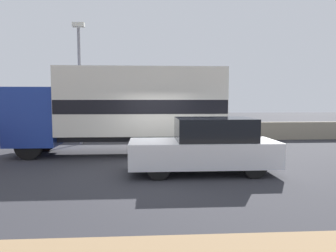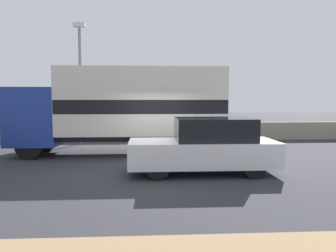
{
  "view_description": "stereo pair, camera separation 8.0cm",
  "coord_description": "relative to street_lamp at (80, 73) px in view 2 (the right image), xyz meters",
  "views": [
    {
      "loc": [
        -0.39,
        -10.17,
        2.24
      ],
      "look_at": [
        0.35,
        1.16,
        1.27
      ],
      "focal_mm": 35.0,
      "sensor_mm": 36.0,
      "label": 1
    },
    {
      "loc": [
        -0.31,
        -10.18,
        2.24
      ],
      "look_at": [
        0.35,
        1.16,
        1.27
      ],
      "focal_mm": 35.0,
      "sensor_mm": 36.0,
      "label": 2
    }
  ],
  "objects": [
    {
      "name": "ground_plane",
      "position": [
        3.61,
        -5.95,
        -3.44
      ],
      "size": [
        80.0,
        80.0,
        0.0
      ],
      "primitive_type": "plane",
      "color": "#2D2D33"
    },
    {
      "name": "stone_wall_backdrop",
      "position": [
        3.61,
        1.18,
        -2.97
      ],
      "size": [
        60.0,
        0.35,
        0.95
      ],
      "color": "gray",
      "rests_on": "ground_plane"
    },
    {
      "name": "street_lamp",
      "position": [
        0.0,
        0.0,
        0.0
      ],
      "size": [
        0.56,
        0.28,
        5.82
      ],
      "color": "slate",
      "rests_on": "ground_plane"
    },
    {
      "name": "box_truck",
      "position": [
        2.36,
        -3.03,
        -1.53
      ],
      "size": [
        8.26,
        2.38,
        3.41
      ],
      "rotation": [
        0.0,
        0.0,
        3.14
      ],
      "color": "navy",
      "rests_on": "ground_plane"
    },
    {
      "name": "car_hatchback",
      "position": [
        4.98,
        -6.54,
        -2.63
      ],
      "size": [
        4.36,
        1.72,
        1.66
      ],
      "rotation": [
        0.0,
        0.0,
        3.14
      ],
      "color": "silver",
      "rests_on": "ground_plane"
    }
  ]
}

